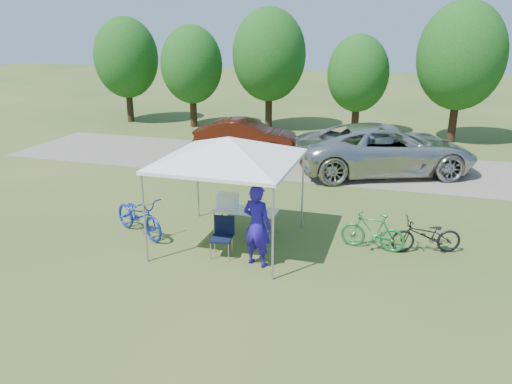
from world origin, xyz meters
TOP-DOWN VIEW (x-y plane):
  - ground at (0.00, 0.00)m, footprint 100.00×100.00m
  - gravel_strip at (0.00, 8.00)m, footprint 24.00×5.00m
  - canopy at (0.00, 0.00)m, footprint 4.53×4.53m
  - treeline at (-0.29, 14.05)m, footprint 24.89×4.28m
  - folding_table at (0.19, 0.69)m, footprint 1.64×0.68m
  - folding_chair at (0.05, -0.63)m, footprint 0.54×0.56m
  - cooler at (-0.31, 0.69)m, footprint 0.52×0.36m
  - ice_cream_cup at (0.75, 0.64)m, footprint 0.08×0.08m
  - cyclist at (0.98, -0.90)m, footprint 0.79×0.62m
  - bike_blue at (-2.45, -0.15)m, footprint 2.08×1.55m
  - bike_green at (3.42, 0.70)m, footprint 1.58×0.59m
  - bike_dark at (4.66, 0.89)m, footprint 1.77×1.05m
  - minivan at (3.30, 7.54)m, footprint 7.09×5.20m
  - sedan at (-2.48, 8.91)m, footprint 4.48×2.06m

SIDE VIEW (x-z plane):
  - ground at x=0.00m, z-range 0.00..0.00m
  - gravel_strip at x=0.00m, z-range 0.00..0.02m
  - bike_dark at x=4.66m, z-range 0.00..0.88m
  - bike_green at x=3.42m, z-range 0.00..0.93m
  - bike_blue at x=-2.45m, z-range 0.00..1.04m
  - folding_chair at x=0.05m, z-range 0.09..1.03m
  - folding_table at x=0.19m, z-range 0.29..0.97m
  - ice_cream_cup at x=0.75m, z-range 0.67..0.73m
  - sedan at x=-2.48m, z-range 0.02..1.44m
  - cooler at x=-0.31m, z-range 0.68..1.05m
  - minivan at x=3.30m, z-range 0.02..1.81m
  - cyclist at x=0.98m, z-range 0.00..1.92m
  - canopy at x=0.00m, z-range 1.15..4.15m
  - treeline at x=-0.29m, z-range 0.38..6.68m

